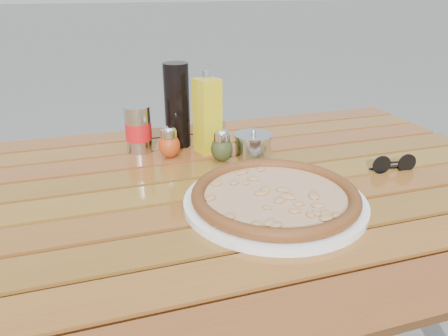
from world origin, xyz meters
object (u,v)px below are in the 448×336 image
object	(u,v)px
pepper_shaker	(169,143)
soda_can	(138,130)
table	(227,214)
sunglasses	(394,164)
olive_oil_cruet	(207,116)
oregano_shaker	(222,146)
dark_bottle	(177,105)
parmesan_tin	(253,145)
plate	(275,202)
pizza	(275,195)

from	to	relation	value
pepper_shaker	soda_can	bearing A→B (deg)	135.17
table	sunglasses	distance (m)	0.41
pepper_shaker	soda_can	distance (m)	0.10
olive_oil_cruet	sunglasses	size ratio (longest dim) A/B	1.89
oregano_shaker	sunglasses	xyz separation A→B (m)	(0.36, -0.18, -0.02)
dark_bottle	parmesan_tin	bearing A→B (deg)	-41.50
plate	pepper_shaker	distance (m)	0.35
soda_can	plate	bearing A→B (deg)	-61.37
pepper_shaker	parmesan_tin	world-z (taller)	pepper_shaker
pizza	sunglasses	size ratio (longest dim) A/B	3.30
parmesan_tin	sunglasses	world-z (taller)	parmesan_tin
table	dark_bottle	world-z (taller)	dark_bottle
oregano_shaker	parmesan_tin	size ratio (longest dim) A/B	0.66
oregano_shaker	parmesan_tin	bearing A→B (deg)	1.30
plate	olive_oil_cruet	size ratio (longest dim) A/B	1.71
table	pepper_shaker	distance (m)	0.24
oregano_shaker	soda_can	xyz separation A→B (m)	(-0.18, 0.13, 0.02)
soda_can	parmesan_tin	distance (m)	0.30
pizza	soda_can	size ratio (longest dim) A/B	3.06
pizza	oregano_shaker	bearing A→B (deg)	96.06
olive_oil_cruet	table	bearing A→B (deg)	-94.46
oregano_shaker	sunglasses	distance (m)	0.41
plate	pizza	world-z (taller)	pizza
plate	pepper_shaker	world-z (taller)	pepper_shaker
pizza	soda_can	xyz separation A→B (m)	(-0.21, 0.39, 0.04)
plate	oregano_shaker	size ratio (longest dim) A/B	4.39
pizza	pepper_shaker	size ratio (longest dim) A/B	4.47
table	sunglasses	world-z (taller)	sunglasses
oregano_shaker	olive_oil_cruet	distance (m)	0.09
soda_can	sunglasses	size ratio (longest dim) A/B	1.08
olive_oil_cruet	dark_bottle	bearing A→B (deg)	130.37
table	dark_bottle	bearing A→B (deg)	99.29
olive_oil_cruet	sunglasses	bearing A→B (deg)	-34.07
pepper_shaker	parmesan_tin	size ratio (longest dim) A/B	0.66
plate	oregano_shaker	xyz separation A→B (m)	(-0.03, 0.26, 0.03)
parmesan_tin	sunglasses	distance (m)	0.34
table	parmesan_tin	world-z (taller)	parmesan_tin
plate	sunglasses	bearing A→B (deg)	12.52
soda_can	olive_oil_cruet	xyz separation A→B (m)	(0.17, -0.06, 0.04)
pepper_shaker	soda_can	size ratio (longest dim) A/B	0.68
dark_bottle	parmesan_tin	distance (m)	0.23
olive_oil_cruet	parmesan_tin	bearing A→B (deg)	-35.08
plate	olive_oil_cruet	distance (m)	0.34
sunglasses	pepper_shaker	bearing A→B (deg)	160.44
plate	sunglasses	size ratio (longest dim) A/B	3.24
table	plate	world-z (taller)	plate
oregano_shaker	dark_bottle	distance (m)	0.18
soda_can	parmesan_tin	xyz separation A→B (m)	(0.27, -0.13, -0.03)
plate	parmesan_tin	xyz separation A→B (m)	(0.06, 0.26, 0.02)
pizza	oregano_shaker	distance (m)	0.26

